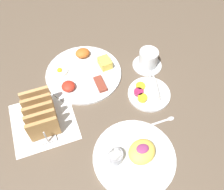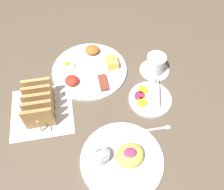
# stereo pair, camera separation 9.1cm
# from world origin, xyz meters

# --- Properties ---
(ground_plane) EXTENTS (3.00, 3.00, 0.00)m
(ground_plane) POSITION_xyz_m (0.00, 0.00, 0.00)
(ground_plane) COLOR brown
(napkin_flat) EXTENTS (0.22, 0.22, 0.00)m
(napkin_flat) POSITION_xyz_m (-0.20, 0.02, 0.00)
(napkin_flat) COLOR white
(napkin_flat) RESTS_ON ground_plane
(plate_breakfast) EXTENTS (0.30, 0.30, 0.05)m
(plate_breakfast) POSITION_xyz_m (0.00, 0.19, 0.01)
(plate_breakfast) COLOR white
(plate_breakfast) RESTS_ON ground_plane
(plate_condiments) EXTENTS (0.16, 0.17, 0.04)m
(plate_condiments) POSITION_xyz_m (0.21, 0.00, 0.01)
(plate_condiments) COLOR white
(plate_condiments) RESTS_ON ground_plane
(plate_foreground) EXTENTS (0.27, 0.27, 0.06)m
(plate_foreground) POSITION_xyz_m (0.06, -0.21, 0.01)
(plate_foreground) COLOR white
(plate_foreground) RESTS_ON ground_plane
(toast_rack) EXTENTS (0.10, 0.18, 0.10)m
(toast_rack) POSITION_xyz_m (-0.20, 0.02, 0.05)
(toast_rack) COLOR #B7B7BC
(toast_rack) RESTS_ON ground_plane
(coffee_cup) EXTENTS (0.12, 0.12, 0.08)m
(coffee_cup) POSITION_xyz_m (0.26, 0.14, 0.04)
(coffee_cup) COLOR white
(coffee_cup) RESTS_ON ground_plane
(teaspoon) EXTENTS (0.13, 0.02, 0.01)m
(teaspoon) POSITION_xyz_m (0.20, -0.12, 0.00)
(teaspoon) COLOR silver
(teaspoon) RESTS_ON ground_plane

